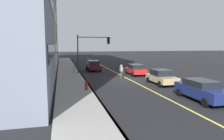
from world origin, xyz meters
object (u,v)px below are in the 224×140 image
object	(u,v)px
street_sign_post	(74,62)
car_navy	(202,90)
traffic_light_mast	(91,47)
fire_hydrant	(86,86)
car_red	(136,69)
car_maroon	(93,66)
pedestrian_with_backpack	(121,70)
car_tan	(161,77)

from	to	relation	value
street_sign_post	car_navy	bearing A→B (deg)	-153.92
traffic_light_mast	fire_hydrant	world-z (taller)	traffic_light_mast
traffic_light_mast	fire_hydrant	size ratio (longest dim) A/B	5.69
car_red	street_sign_post	xyz separation A→B (m)	(3.32, 7.96, 0.95)
car_maroon	street_sign_post	bearing A→B (deg)	129.02
car_red	street_sign_post	bearing A→B (deg)	67.37
car_red	fire_hydrant	size ratio (longest dim) A/B	4.25
pedestrian_with_backpack	street_sign_post	xyz separation A→B (m)	(5.27, 5.40, 0.75)
street_sign_post	fire_hydrant	distance (m)	11.90
pedestrian_with_backpack	traffic_light_mast	xyz separation A→B (m)	(4.20, 3.09, 2.77)
pedestrian_with_backpack	car_navy	bearing A→B (deg)	-166.39
car_red	car_tan	distance (m)	6.88
car_navy	street_sign_post	xyz separation A→B (m)	(16.65, 8.15, 0.91)
car_red	traffic_light_mast	bearing A→B (deg)	68.30
car_maroon	street_sign_post	distance (m)	4.14
car_maroon	fire_hydrant	distance (m)	14.66
car_navy	street_sign_post	distance (m)	18.57
fire_hydrant	pedestrian_with_backpack	bearing A→B (deg)	-37.81
car_navy	car_tan	world-z (taller)	car_navy
car_red	street_sign_post	world-z (taller)	street_sign_post
car_red	traffic_light_mast	world-z (taller)	traffic_light_mast
car_red	traffic_light_mast	xyz separation A→B (m)	(2.25, 5.65, 2.96)
car_tan	street_sign_post	xyz separation A→B (m)	(10.19, 8.25, 0.94)
car_navy	car_red	bearing A→B (deg)	0.83
car_tan	pedestrian_with_backpack	distance (m)	5.69
car_maroon	fire_hydrant	world-z (taller)	car_maroon
fire_hydrant	street_sign_post	bearing A→B (deg)	1.48
car_tan	street_sign_post	bearing A→B (deg)	39.00
car_maroon	street_sign_post	world-z (taller)	street_sign_post
car_tan	fire_hydrant	xyz separation A→B (m)	(-1.64, 7.95, -0.30)
car_tan	street_sign_post	world-z (taller)	street_sign_post
car_maroon	car_tan	size ratio (longest dim) A/B	1.08
car_maroon	street_sign_post	xyz separation A→B (m)	(-2.55, 3.14, 0.88)
street_sign_post	car_red	bearing A→B (deg)	-112.63
car_tan	fire_hydrant	size ratio (longest dim) A/B	4.38
car_red	street_sign_post	distance (m)	8.67
car_red	car_navy	bearing A→B (deg)	-179.17
car_maroon	pedestrian_with_backpack	xyz separation A→B (m)	(-7.82, -2.25, 0.13)
pedestrian_with_backpack	traffic_light_mast	world-z (taller)	traffic_light_mast
fire_hydrant	car_navy	bearing A→B (deg)	-121.56
pedestrian_with_backpack	fire_hydrant	bearing A→B (deg)	142.19
car_red	pedestrian_with_backpack	size ratio (longest dim) A/B	2.45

